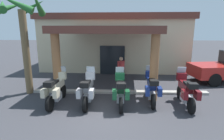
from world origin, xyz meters
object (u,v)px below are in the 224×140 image
Objects in this scene: motorcycle_silver at (88,90)px; pedestrian at (121,68)px; motorcycle_cream at (56,90)px; palm_tree_roadside at (22,23)px; motorcycle_green at (120,91)px; motorcycle_blue at (152,88)px; motorcycle_maroon at (186,91)px; motel_building at (114,41)px.

pedestrian reaches higher than motorcycle_silver.
motorcycle_cream is 0.43× the size of palm_tree_roadside.
palm_tree_roadside is (-1.96, 1.44, 2.96)m from motorcycle_cream.
motorcycle_green and motorcycle_blue have the same top height.
pedestrian is at bearing 19.48° from palm_tree_roadside.
motorcycle_green and motorcycle_maroon have the same top height.
motorcycle_maroon is at bearing 4.39° from pedestrian.
motorcycle_maroon is (1.45, -0.37, 0.00)m from motorcycle_blue.
motorcycle_green is at bearing -17.31° from palm_tree_roadside.
motel_building is 5.41× the size of motorcycle_silver.
motel_building reaches higher than motorcycle_cream.
motorcycle_cream and motorcycle_blue have the same top height.
motel_building reaches higher than motorcycle_maroon.
motorcycle_silver and motorcycle_maroon have the same top height.
motorcycle_blue is 1.31× the size of pedestrian.
palm_tree_roadside reaches higher than motorcycle_maroon.
motorcycle_silver is at bearing -94.73° from motel_building.
palm_tree_roadside reaches higher than motorcycle_cream.
motorcycle_silver is at bearing 99.90° from motorcycle_blue.
motorcycle_green is at bearing -87.82° from motorcycle_cream.
motorcycle_green is at bearing -38.43° from pedestrian.
motorcycle_green is 1.00× the size of motorcycle_blue.
pedestrian reaches higher than motorcycle_maroon.
palm_tree_roadside is (-7.77, 1.45, 2.96)m from motorcycle_maroon.
motel_building is at bearing 56.09° from palm_tree_roadside.
motorcycle_blue is (4.36, 0.36, 0.00)m from motorcycle_cream.
pedestrian is at bearing -39.42° from motorcycle_cream.
motorcycle_maroon is at bearing -89.14° from motorcycle_silver.
motorcycle_silver is (1.45, -0.01, 0.00)m from motorcycle_cream.
motorcycle_cream is 1.00× the size of motorcycle_green.
motorcycle_green is (2.91, -0.07, 0.00)m from motorcycle_cream.
motorcycle_maroon is at bearing -10.57° from palm_tree_roadside.
motorcycle_silver is at bearing -86.62° from motorcycle_cream.
motel_building reaches higher than motorcycle_silver.
pedestrian is (1.52, 3.19, 0.28)m from motorcycle_silver.
motorcycle_maroon is at bearing -86.45° from motorcycle_cream.
motorcycle_blue is at bearing -81.66° from motorcycle_cream.
motorcycle_silver is 0.43× the size of palm_tree_roadside.
motel_building is 5.40× the size of motorcycle_cream.
motorcycle_silver is 1.45m from motorcycle_green.
palm_tree_roadside reaches higher than motel_building.
palm_tree_roadside reaches higher than motorcycle_blue.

